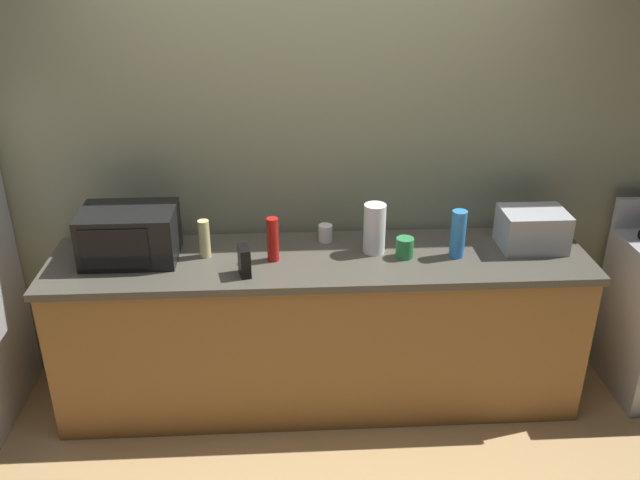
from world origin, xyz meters
TOP-DOWN VIEW (x-y plane):
  - ground_plane at (0.00, 0.00)m, footprint 8.00×8.00m
  - back_wall at (0.00, 0.81)m, footprint 6.40×0.10m
  - counter_run at (0.00, 0.40)m, footprint 2.84×0.64m
  - microwave at (-0.98, 0.45)m, footprint 0.48×0.35m
  - toaster_oven at (1.14, 0.46)m, footprint 0.34×0.26m
  - paper_towel_roll at (0.29, 0.45)m, footprint 0.12×0.12m
  - cordless_phone at (-0.38, 0.23)m, footprint 0.07×0.12m
  - bottle_vinegar at (-0.60, 0.45)m, footprint 0.06×0.06m
  - bottle_spray_cleaner at (0.72, 0.37)m, footprint 0.08×0.08m
  - bottle_hot_sauce at (-0.24, 0.38)m, footprint 0.06×0.06m
  - mug_white at (0.04, 0.60)m, footprint 0.08×0.08m
  - mug_green at (0.44, 0.38)m, footprint 0.09×0.09m

SIDE VIEW (x-z plane):
  - ground_plane at x=0.00m, z-range 0.00..0.00m
  - counter_run at x=0.00m, z-range 0.00..0.90m
  - mug_white at x=0.04m, z-range 0.90..0.99m
  - mug_green at x=0.44m, z-range 0.90..1.01m
  - cordless_phone at x=-0.38m, z-range 0.90..1.05m
  - bottle_vinegar at x=-0.60m, z-range 0.90..1.10m
  - toaster_oven at x=1.14m, z-range 0.90..1.11m
  - bottle_hot_sauce at x=-0.24m, z-range 0.90..1.14m
  - bottle_spray_cleaner at x=0.72m, z-range 0.90..1.16m
  - microwave at x=-0.98m, z-range 0.90..1.17m
  - paper_towel_roll at x=0.29m, z-range 0.90..1.17m
  - back_wall at x=0.00m, z-range 0.00..2.70m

